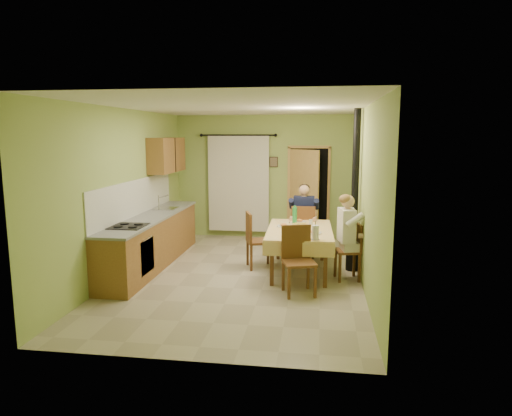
# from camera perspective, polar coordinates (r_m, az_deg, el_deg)

# --- Properties ---
(floor) EXTENTS (4.00, 6.00, 0.01)m
(floor) POSITION_cam_1_polar(r_m,az_deg,el_deg) (7.82, -1.94, -8.42)
(floor) COLOR tan
(floor) RESTS_ON ground
(room_shell) EXTENTS (4.04, 6.04, 2.82)m
(room_shell) POSITION_cam_1_polar(r_m,az_deg,el_deg) (7.48, -2.01, 5.00)
(room_shell) COLOR #9EB75E
(room_shell) RESTS_ON ground
(kitchen_run) EXTENTS (0.64, 3.64, 1.56)m
(kitchen_run) POSITION_cam_1_polar(r_m,az_deg,el_deg) (8.52, -12.89, -3.83)
(kitchen_run) COLOR brown
(kitchen_run) RESTS_ON ground
(upper_cabinets) EXTENTS (0.35, 1.40, 0.70)m
(upper_cabinets) POSITION_cam_1_polar(r_m,az_deg,el_deg) (9.58, -11.07, 6.52)
(upper_cabinets) COLOR brown
(upper_cabinets) RESTS_ON room_shell
(curtain) EXTENTS (1.70, 0.07, 2.22)m
(curtain) POSITION_cam_1_polar(r_m,az_deg,el_deg) (10.47, -2.20, 3.12)
(curtain) COLOR black
(curtain) RESTS_ON ground
(doorway) EXTENTS (0.96, 0.57, 2.15)m
(doorway) POSITION_cam_1_polar(r_m,az_deg,el_deg) (10.28, 6.31, 1.78)
(doorway) COLOR black
(doorway) RESTS_ON ground
(dining_table) EXTENTS (1.16, 1.88, 0.76)m
(dining_table) POSITION_cam_1_polar(r_m,az_deg,el_deg) (7.96, 5.45, -5.31)
(dining_table) COLOR #EBC47B
(dining_table) RESTS_ON ground
(tableware) EXTENTS (0.79, 1.61, 0.33)m
(tableware) POSITION_cam_1_polar(r_m,az_deg,el_deg) (7.77, 5.66, -2.38)
(tableware) COLOR white
(tableware) RESTS_ON dining_table
(chair_far) EXTENTS (0.46, 0.46, 1.02)m
(chair_far) POSITION_cam_1_polar(r_m,az_deg,el_deg) (9.01, 5.94, -4.17)
(chair_far) COLOR brown
(chair_far) RESTS_ON ground
(chair_near) EXTENTS (0.56, 0.56, 1.02)m
(chair_near) POSITION_cam_1_polar(r_m,az_deg,el_deg) (6.91, 5.35, -8.31)
(chair_near) COLOR brown
(chair_near) RESTS_ON ground
(chair_right) EXTENTS (0.44, 0.44, 0.93)m
(chair_right) POSITION_cam_1_polar(r_m,az_deg,el_deg) (7.69, 11.43, -6.68)
(chair_right) COLOR brown
(chair_right) RESTS_ON ground
(chair_left) EXTENTS (0.56, 0.56, 1.00)m
(chair_left) POSITION_cam_1_polar(r_m,az_deg,el_deg) (8.20, 0.37, -5.47)
(chair_left) COLOR brown
(chair_left) RESTS_ON ground
(man_far) EXTENTS (0.58, 0.47, 1.39)m
(man_far) POSITION_cam_1_polar(r_m,az_deg,el_deg) (8.91, 6.00, -0.47)
(man_far) COLOR #141938
(man_far) RESTS_ON chair_far
(man_right) EXTENTS (0.53, 0.63, 1.39)m
(man_right) POSITION_cam_1_polar(r_m,az_deg,el_deg) (7.55, 11.48, -2.36)
(man_right) COLOR beige
(man_right) RESTS_ON chair_right
(stove_flue) EXTENTS (0.24, 0.24, 2.80)m
(stove_flue) POSITION_cam_1_polar(r_m,az_deg,el_deg) (8.08, 12.17, -0.58)
(stove_flue) COLOR black
(stove_flue) RESTS_ON ground
(picture_back) EXTENTS (0.19, 0.03, 0.23)m
(picture_back) POSITION_cam_1_polar(r_m,az_deg,el_deg) (10.39, 2.22, 5.77)
(picture_back) COLOR black
(picture_back) RESTS_ON room_shell
(picture_right) EXTENTS (0.03, 0.31, 0.21)m
(picture_right) POSITION_cam_1_polar(r_m,az_deg,el_deg) (8.59, 12.54, 5.52)
(picture_right) COLOR brown
(picture_right) RESTS_ON room_shell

